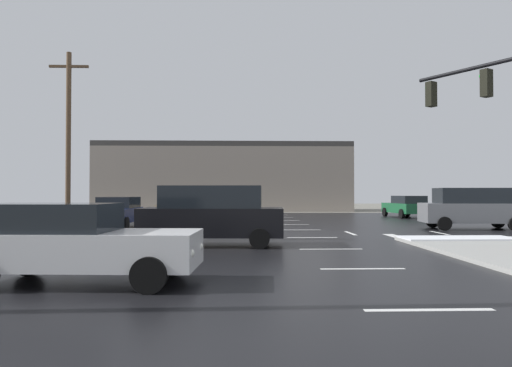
{
  "coord_description": "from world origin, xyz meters",
  "views": [
    {
      "loc": [
        -2.88,
        -21.34,
        1.81
      ],
      "look_at": [
        -1.87,
        9.62,
        2.41
      ],
      "focal_mm": 34.07,
      "sensor_mm": 36.0,
      "label": 1
    }
  ],
  "objects_px": {
    "sedan_green": "(406,206)",
    "utility_pole_far": "(68,135)",
    "suv_grey": "(472,207)",
    "suv_black": "(212,214)",
    "sedan_navy": "(116,212)",
    "sedan_white": "(74,241)",
    "sedan_tan": "(190,208)"
  },
  "relations": [
    {
      "from": "sedan_tan",
      "to": "sedan_navy",
      "type": "height_order",
      "value": "same"
    },
    {
      "from": "suv_grey",
      "to": "utility_pole_far",
      "type": "relative_size",
      "value": 0.51
    },
    {
      "from": "sedan_green",
      "to": "utility_pole_far",
      "type": "bearing_deg",
      "value": 103.55
    },
    {
      "from": "suv_black",
      "to": "sedan_green",
      "type": "relative_size",
      "value": 1.06
    },
    {
      "from": "suv_black",
      "to": "suv_grey",
      "type": "bearing_deg",
      "value": -147.04
    },
    {
      "from": "suv_black",
      "to": "sedan_navy",
      "type": "distance_m",
      "value": 9.68
    },
    {
      "from": "sedan_tan",
      "to": "utility_pole_far",
      "type": "relative_size",
      "value": 0.48
    },
    {
      "from": "suv_grey",
      "to": "sedan_navy",
      "type": "relative_size",
      "value": 1.09
    },
    {
      "from": "sedan_tan",
      "to": "sedan_white",
      "type": "bearing_deg",
      "value": -85.36
    },
    {
      "from": "suv_black",
      "to": "suv_grey",
      "type": "relative_size",
      "value": 0.99
    },
    {
      "from": "sedan_tan",
      "to": "utility_pole_far",
      "type": "distance_m",
      "value": 8.52
    },
    {
      "from": "sedan_white",
      "to": "utility_pole_far",
      "type": "height_order",
      "value": "utility_pole_far"
    },
    {
      "from": "sedan_green",
      "to": "sedan_navy",
      "type": "height_order",
      "value": "same"
    },
    {
      "from": "suv_black",
      "to": "sedan_white",
      "type": "relative_size",
      "value": 1.07
    },
    {
      "from": "sedan_navy",
      "to": "utility_pole_far",
      "type": "distance_m",
      "value": 6.24
    },
    {
      "from": "sedan_white",
      "to": "sedan_navy",
      "type": "height_order",
      "value": "same"
    },
    {
      "from": "sedan_white",
      "to": "sedan_tan",
      "type": "xyz_separation_m",
      "value": [
        0.05,
        21.49,
        0.0
      ]
    },
    {
      "from": "suv_black",
      "to": "sedan_navy",
      "type": "xyz_separation_m",
      "value": [
        -5.27,
        8.11,
        -0.24
      ]
    },
    {
      "from": "sedan_white",
      "to": "utility_pole_far",
      "type": "xyz_separation_m",
      "value": [
        -6.42,
        17.94,
        4.25
      ]
    },
    {
      "from": "suv_grey",
      "to": "sedan_tan",
      "type": "relative_size",
      "value": 1.07
    },
    {
      "from": "sedan_navy",
      "to": "utility_pole_far",
      "type": "relative_size",
      "value": 0.47
    },
    {
      "from": "sedan_white",
      "to": "sedan_tan",
      "type": "relative_size",
      "value": 0.99
    },
    {
      "from": "sedan_tan",
      "to": "sedan_green",
      "type": "bearing_deg",
      "value": 18.77
    },
    {
      "from": "suv_grey",
      "to": "sedan_navy",
      "type": "height_order",
      "value": "suv_grey"
    },
    {
      "from": "suv_black",
      "to": "sedan_white",
      "type": "xyz_separation_m",
      "value": [
        -2.31,
        -6.85,
        -0.24
      ]
    },
    {
      "from": "sedan_green",
      "to": "sedan_tan",
      "type": "height_order",
      "value": "same"
    },
    {
      "from": "sedan_tan",
      "to": "sedan_navy",
      "type": "bearing_deg",
      "value": -109.99
    },
    {
      "from": "suv_grey",
      "to": "utility_pole_far",
      "type": "xyz_separation_m",
      "value": [
        -21.12,
        4.08,
        4.01
      ]
    },
    {
      "from": "sedan_white",
      "to": "utility_pole_far",
      "type": "distance_m",
      "value": 19.53
    },
    {
      "from": "suv_black",
      "to": "sedan_green",
      "type": "height_order",
      "value": "suv_black"
    },
    {
      "from": "utility_pole_far",
      "to": "sedan_green",
      "type": "bearing_deg",
      "value": 18.68
    },
    {
      "from": "suv_grey",
      "to": "sedan_green",
      "type": "height_order",
      "value": "suv_grey"
    }
  ]
}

